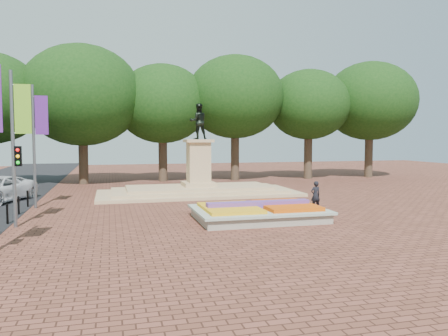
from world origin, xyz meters
The scene contains 7 objects.
ground centered at (0.00, 0.00, 0.00)m, with size 90.00×90.00×0.00m, color brown.
flower_bed centered at (1.03, -2.00, 0.38)m, with size 6.30×4.30×0.91m.
monument centered at (0.00, 8.00, 0.88)m, with size 14.00×6.00×6.40m.
tree_row_back centered at (2.33, 18.00, 6.67)m, with size 44.80×8.80×10.43m.
banner_poles centered at (-10.08, -1.31, 3.88)m, with size 0.88×11.17×7.00m.
bollard_row centered at (-10.70, -1.50, 0.53)m, with size 0.12×13.12×0.98m.
pedestrian centered at (5.10, 0.06, 0.80)m, with size 0.58×0.38×1.60m, color black.
Camera 1 is at (-6.02, -22.16, 4.03)m, focal length 35.00 mm.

